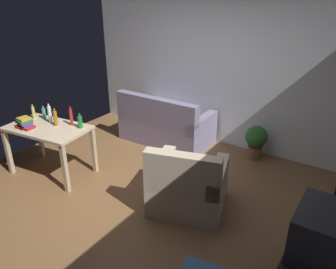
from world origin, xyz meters
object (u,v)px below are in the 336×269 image
Objects in this scene: bottle_green at (80,122)px; armchair at (187,187)px; book_stack at (25,123)px; potted_plant at (256,140)px; tv at (320,232)px; bottle_amber at (55,118)px; bottle_red at (71,117)px; desk at (48,134)px; bottle_clear at (50,114)px; couch at (165,126)px; bottle_tall at (44,113)px; bottle_squat at (33,112)px.

armchair is at bearing 4.09° from bottle_green.
bottle_green is 0.78× the size of book_stack.
tv is at bearing -59.28° from potted_plant.
potted_plant is 3.17m from bottle_amber.
potted_plant is 2.94m from bottle_red.
desk is at bearing 42.20° from book_stack.
potted_plant is 1.94× the size of bottle_clear.
couch is 2.08m from bottle_tall.
bottle_tall reaches higher than desk.
bottle_clear is at bearing -162.74° from bottle_red.
couch is 2.37m from book_stack.
bottle_clear is 1.35× the size of bottle_green.
bottle_tall is (-0.31, 0.19, 0.20)m from desk.
desk is at bearing -56.20° from bottle_clear.
couch is 2.03m from bottle_clear.
potted_plant is at bearing 30.72° from tv.
desk reaches higher than potted_plant.
bottle_clear reaches higher than bottle_red.
bottle_green is (0.37, 0.14, -0.02)m from bottle_amber.
bottle_green is (0.44, 0.25, 0.20)m from desk.
desk is 0.41m from bottle_tall.
bottle_amber reaches higher than couch.
bottle_tall reaches higher than potted_plant.
tv reaches higher than desk.
couch is at bearing 71.00° from bottle_red.
book_stack is at bearing -145.66° from bottle_green.
desk is 2.24× the size of potted_plant.
bottle_tall is (-2.72, -1.98, 0.52)m from potted_plant.
bottle_tall reaches higher than book_stack.
potted_plant is at bearing 39.07° from bottle_clear.
bottle_amber is 0.93× the size of book_stack.
book_stack is at bearing -136.32° from bottle_red.
bottle_green is 0.80m from book_stack.
potted_plant is 2.81m from bottle_green.
bottle_red is at bearing 179.33° from bottle_green.
couch is 5.53× the size of bottle_clear.
bottle_red is at bearing 71.00° from couch.
bottle_clear is at bearing -140.93° from potted_plant.
armchair is 2.69m from bottle_squat.
potted_plant is (-1.35, 2.27, -0.37)m from tv.
bottle_squat is at bearing 159.04° from desk.
bottle_clear reaches higher than bottle_green.
potted_plant is at bearing 35.75° from bottle_squat.
bottle_tall is 0.22m from bottle_clear.
bottle_clear reaches higher than tv.
bottle_clear reaches higher than bottle_squat.
desk is 5.89× the size of bottle_green.
bottle_green reaches higher than desk.
armchair is at bearing 4.15° from bottle_tall.
tv is 2.05× the size of bottle_clear.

